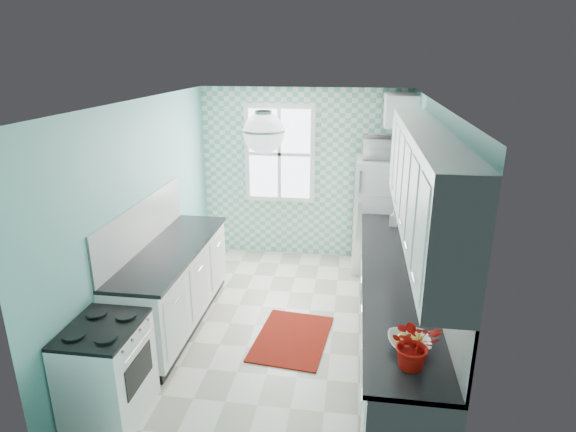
# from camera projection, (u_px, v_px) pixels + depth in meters

# --- Properties ---
(floor) EXTENTS (3.00, 4.40, 0.02)m
(floor) POSITION_uv_depth(u_px,v_px,m) (280.00, 328.00, 5.45)
(floor) COLOR silver
(floor) RESTS_ON ground
(ceiling) EXTENTS (3.00, 4.40, 0.02)m
(ceiling) POSITION_uv_depth(u_px,v_px,m) (279.00, 101.00, 4.64)
(ceiling) COLOR white
(ceiling) RESTS_ON wall_back
(wall_back) EXTENTS (3.00, 0.02, 2.50)m
(wall_back) POSITION_uv_depth(u_px,v_px,m) (304.00, 174.00, 7.12)
(wall_back) COLOR #68AFA7
(wall_back) RESTS_ON floor
(wall_front) EXTENTS (3.00, 0.02, 2.50)m
(wall_front) POSITION_uv_depth(u_px,v_px,m) (223.00, 341.00, 2.97)
(wall_front) COLOR #68AFA7
(wall_front) RESTS_ON floor
(wall_left) EXTENTS (0.02, 4.40, 2.50)m
(wall_left) POSITION_uv_depth(u_px,v_px,m) (144.00, 217.00, 5.25)
(wall_left) COLOR #68AFA7
(wall_left) RESTS_ON floor
(wall_right) EXTENTS (0.02, 4.40, 2.50)m
(wall_right) POSITION_uv_depth(u_px,v_px,m) (428.00, 230.00, 4.84)
(wall_right) COLOR #68AFA7
(wall_right) RESTS_ON floor
(accent_wall) EXTENTS (3.00, 0.01, 2.50)m
(accent_wall) POSITION_uv_depth(u_px,v_px,m) (303.00, 174.00, 7.10)
(accent_wall) COLOR #68BEA1
(accent_wall) RESTS_ON wall_back
(window) EXTENTS (1.04, 0.05, 1.44)m
(window) POSITION_uv_depth(u_px,v_px,m) (280.00, 154.00, 7.02)
(window) COLOR white
(window) RESTS_ON wall_back
(backsplash_right) EXTENTS (0.02, 3.60, 0.51)m
(backsplash_right) POSITION_uv_depth(u_px,v_px,m) (430.00, 251.00, 4.49)
(backsplash_right) COLOR white
(backsplash_right) RESTS_ON wall_right
(backsplash_left) EXTENTS (0.02, 2.15, 0.51)m
(backsplash_left) POSITION_uv_depth(u_px,v_px,m) (143.00, 224.00, 5.20)
(backsplash_left) COLOR white
(backsplash_left) RESTS_ON wall_left
(upper_cabinets_right) EXTENTS (0.33, 3.20, 0.90)m
(upper_cabinets_right) POSITION_uv_depth(u_px,v_px,m) (423.00, 182.00, 4.10)
(upper_cabinets_right) COLOR white
(upper_cabinets_right) RESTS_ON wall_right
(upper_cabinet_fridge) EXTENTS (0.40, 0.74, 0.40)m
(upper_cabinet_fridge) POSITION_uv_depth(u_px,v_px,m) (400.00, 110.00, 6.27)
(upper_cabinet_fridge) COLOR white
(upper_cabinet_fridge) RESTS_ON wall_right
(ceiling_light) EXTENTS (0.34, 0.34, 0.35)m
(ceiling_light) POSITION_uv_depth(u_px,v_px,m) (264.00, 133.00, 3.95)
(ceiling_light) COLOR silver
(ceiling_light) RESTS_ON ceiling
(base_cabinets_right) EXTENTS (0.60, 3.60, 0.90)m
(base_cabinets_right) POSITION_uv_depth(u_px,v_px,m) (393.00, 318.00, 4.76)
(base_cabinets_right) COLOR white
(base_cabinets_right) RESTS_ON floor
(countertop_right) EXTENTS (0.63, 3.60, 0.04)m
(countertop_right) POSITION_uv_depth(u_px,v_px,m) (395.00, 275.00, 4.62)
(countertop_right) COLOR black
(countertop_right) RESTS_ON base_cabinets_right
(base_cabinets_left) EXTENTS (0.60, 2.15, 0.90)m
(base_cabinets_left) POSITION_uv_depth(u_px,v_px,m) (174.00, 288.00, 5.39)
(base_cabinets_left) COLOR white
(base_cabinets_left) RESTS_ON floor
(countertop_left) EXTENTS (0.63, 2.15, 0.04)m
(countertop_left) POSITION_uv_depth(u_px,v_px,m) (172.00, 249.00, 5.24)
(countertop_left) COLOR black
(countertop_left) RESTS_ON base_cabinets_left
(fridge) EXTENTS (0.70, 0.69, 1.60)m
(fridge) POSITION_uv_depth(u_px,v_px,m) (379.00, 215.00, 6.71)
(fridge) COLOR silver
(fridge) RESTS_ON floor
(stove) EXTENTS (0.57, 0.71, 0.85)m
(stove) POSITION_uv_depth(u_px,v_px,m) (107.00, 371.00, 3.98)
(stove) COLOR silver
(stove) RESTS_ON floor
(sink) EXTENTS (0.53, 0.44, 0.53)m
(sink) POSITION_uv_depth(u_px,v_px,m) (392.00, 241.00, 5.43)
(sink) COLOR silver
(sink) RESTS_ON countertop_right
(rug) EXTENTS (0.85, 1.13, 0.02)m
(rug) POSITION_uv_depth(u_px,v_px,m) (292.00, 338.00, 5.22)
(rug) COLOR #62160A
(rug) RESTS_ON floor
(dish_towel) EXTENTS (0.02, 0.26, 0.39)m
(dish_towel) POSITION_uv_depth(u_px,v_px,m) (362.00, 290.00, 5.27)
(dish_towel) COLOR #58A999
(dish_towel) RESTS_ON base_cabinets_right
(fruit_bowl) EXTENTS (0.33, 0.33, 0.08)m
(fruit_bowl) POSITION_uv_depth(u_px,v_px,m) (409.00, 342.00, 3.44)
(fruit_bowl) COLOR white
(fruit_bowl) RESTS_ON countertop_right
(potted_plant) EXTENTS (0.37, 0.33, 0.36)m
(potted_plant) POSITION_uv_depth(u_px,v_px,m) (414.00, 343.00, 3.18)
(potted_plant) COLOR #B41B17
(potted_plant) RESTS_ON countertop_right
(soap_bottle) EXTENTS (0.11, 0.11, 0.21)m
(soap_bottle) POSITION_uv_depth(u_px,v_px,m) (394.00, 218.00, 5.85)
(soap_bottle) COLOR #8BA1AC
(soap_bottle) RESTS_ON countertop_right
(microwave) EXTENTS (0.53, 0.37, 0.29)m
(microwave) POSITION_uv_depth(u_px,v_px,m) (383.00, 148.00, 6.41)
(microwave) COLOR silver
(microwave) RESTS_ON fridge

